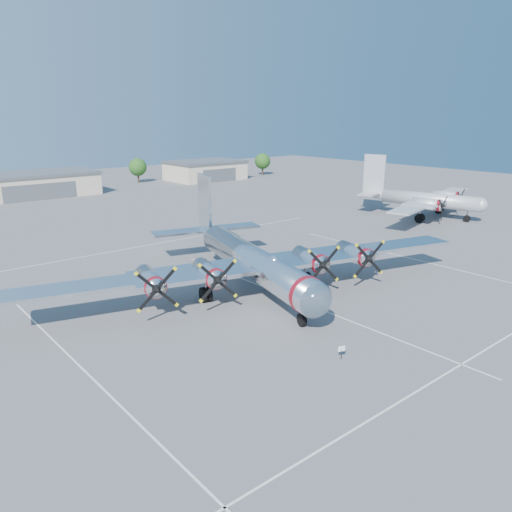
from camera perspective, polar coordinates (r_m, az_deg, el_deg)
ground at (r=53.62m, az=1.34°, el=-3.76°), size 260.00×260.00×0.00m
parking_lines at (r=52.40m, az=2.60°, el=-4.25°), size 60.00×50.08×0.01m
hangar_center at (r=125.37m, az=-24.41°, el=7.45°), size 28.60×14.60×5.40m
hangar_east at (r=145.69m, az=-5.83°, el=9.75°), size 20.60×14.60×5.40m
tree_east at (r=141.64m, az=-13.37°, el=9.85°), size 4.80×4.80×6.64m
tree_far_east at (r=156.11m, az=0.75°, el=10.78°), size 4.80×4.80×6.64m
main_bomber_b29 at (r=54.03m, az=-0.77°, el=-3.61°), size 55.21×44.47×10.68m
twin_engine_east at (r=96.45m, az=18.43°, el=4.28°), size 38.72×31.62×10.78m
info_placard at (r=39.04m, az=9.75°, el=-10.56°), size 0.56×0.25×1.11m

